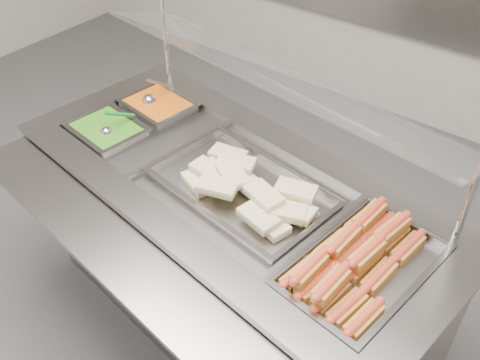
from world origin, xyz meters
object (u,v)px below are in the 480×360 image
Objects in this scene: serving_spoon at (109,129)px; steam_counter at (232,256)px; sneeze_guard at (272,77)px; pan_wraps at (242,191)px; pan_hotdogs at (361,272)px; ladle at (150,100)px.

steam_counter is at bearing 6.19° from serving_spoon.
sneeze_guard is 9.19× the size of serving_spoon.
serving_spoon reaches higher than steam_counter.
serving_spoon is at bearing -174.98° from pan_wraps.
sneeze_guard is 0.71m from pan_hotdogs.
pan_hotdogs is 3.08× the size of ladle.
ladle is (-0.63, 0.00, -0.32)m from sneeze_guard.
serving_spoon is (-0.63, -0.06, 0.03)m from pan_wraps.
sneeze_guard reaches higher than pan_wraps.
steam_counter is 10.83× the size of serving_spoon.
pan_wraps is at bearing 172.50° from pan_hotdogs.
sneeze_guard is at bearing 97.85° from pan_wraps.
sneeze_guard reaches higher than serving_spoon.
pan_hotdogs is (0.56, -0.07, 0.37)m from steam_counter.
pan_hotdogs is (0.54, -0.27, -0.37)m from sneeze_guard.
sneeze_guard reaches higher than steam_counter.
sneeze_guard is 2.84× the size of pan_hotdogs.
pan_hotdogs is 1.20m from ladle.
serving_spoon reaches higher than pan_wraps.
pan_wraps is at bearing -17.45° from ladle.
pan_wraps is 3.79× the size of ladle.
pan_wraps is 0.63m from serving_spoon.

